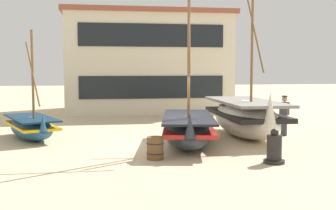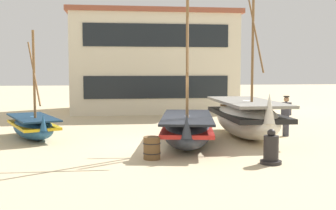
{
  "view_description": "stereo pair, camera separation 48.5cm",
  "coord_description": "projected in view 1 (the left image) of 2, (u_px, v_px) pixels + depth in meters",
  "views": [
    {
      "loc": [
        -2.54,
        -14.91,
        2.76
      ],
      "look_at": [
        0.0,
        1.0,
        1.4
      ],
      "focal_mm": 44.73,
      "sensor_mm": 36.0,
      "label": 1
    },
    {
      "loc": [
        -2.06,
        -14.98,
        2.76
      ],
      "look_at": [
        0.0,
        1.0,
        1.4
      ],
      "focal_mm": 44.73,
      "sensor_mm": 36.0,
      "label": 2
    }
  ],
  "objects": [
    {
      "name": "fishing_boat_near_left",
      "position": [
        31.0,
        127.0,
        16.64
      ],
      "size": [
        2.73,
        4.01,
        4.29
      ],
      "color": "#23517A",
      "rests_on": "ground"
    },
    {
      "name": "fishing_boat_far_right",
      "position": [
        188.0,
        129.0,
        15.14
      ],
      "size": [
        2.59,
        5.13,
        6.45
      ],
      "color": "#2D333D",
      "rests_on": "ground"
    },
    {
      "name": "fisherman_by_hull",
      "position": [
        284.0,
        116.0,
        17.49
      ],
      "size": [
        0.39,
        0.42,
        1.68
      ],
      "color": "#33333D",
      "rests_on": "ground"
    },
    {
      "name": "capstan_winch",
      "position": [
        274.0,
        149.0,
        12.35
      ],
      "size": [
        0.63,
        0.63,
        1.04
      ],
      "color": "black",
      "rests_on": "ground"
    },
    {
      "name": "wooden_barrel",
      "position": [
        155.0,
        148.0,
        12.88
      ],
      "size": [
        0.56,
        0.56,
        0.7
      ],
      "color": "brown",
      "rests_on": "ground"
    },
    {
      "name": "harbor_building_main",
      "position": [
        147.0,
        62.0,
        28.25
      ],
      "size": [
        10.83,
        6.61,
        6.52
      ],
      "color": "beige",
      "rests_on": "ground"
    },
    {
      "name": "fishing_boat_centre_large",
      "position": [
        245.0,
        117.0,
        17.15
      ],
      "size": [
        2.22,
        5.67,
        6.78
      ],
      "color": "silver",
      "rests_on": "ground"
    },
    {
      "name": "ground_plane",
      "position": [
        172.0,
        145.0,
        15.3
      ],
      "size": [
        120.0,
        120.0,
        0.0
      ],
      "primitive_type": "plane",
      "color": "#CCB78E"
    }
  ]
}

